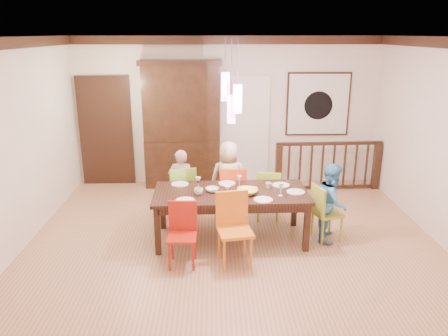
{
  "coord_description": "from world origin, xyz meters",
  "views": [
    {
      "loc": [
        -0.28,
        -6.08,
        2.95
      ],
      "look_at": [
        -0.12,
        0.15,
        1.01
      ],
      "focal_mm": 35.0,
      "sensor_mm": 36.0,
      "label": 1
    }
  ],
  "objects_px": {
    "china_hutch": "(182,125)",
    "person_end_right": "(332,202)",
    "chair_far_left": "(182,189)",
    "person_far_mid": "(229,179)",
    "dining_table": "(231,197)",
    "balustrade": "(328,165)",
    "person_far_left": "(181,184)",
    "chair_end_right": "(328,209)"
  },
  "relations": [
    {
      "from": "china_hutch",
      "to": "person_end_right",
      "type": "distance_m",
      "value": 3.47
    },
    {
      "from": "chair_far_left",
      "to": "person_far_mid",
      "type": "bearing_deg",
      "value": 178.21
    },
    {
      "from": "chair_far_left",
      "to": "china_hutch",
      "type": "height_order",
      "value": "china_hutch"
    },
    {
      "from": "dining_table",
      "to": "balustrade",
      "type": "relative_size",
      "value": 1.09
    },
    {
      "from": "person_end_right",
      "to": "person_far_mid",
      "type": "bearing_deg",
      "value": 75.25
    },
    {
      "from": "chair_far_left",
      "to": "balustrade",
      "type": "xyz_separation_m",
      "value": [
        2.74,
        1.36,
        -0.03
      ]
    },
    {
      "from": "dining_table",
      "to": "chair_far_left",
      "type": "distance_m",
      "value": 1.08
    },
    {
      "from": "china_hutch",
      "to": "person_far_mid",
      "type": "xyz_separation_m",
      "value": [
        0.86,
        -1.55,
        -0.6
      ]
    },
    {
      "from": "balustrade",
      "to": "person_end_right",
      "type": "bearing_deg",
      "value": -105.11
    },
    {
      "from": "china_hutch",
      "to": "chair_far_left",
      "type": "bearing_deg",
      "value": -87.07
    },
    {
      "from": "person_far_left",
      "to": "dining_table",
      "type": "bearing_deg",
      "value": 135.29
    },
    {
      "from": "chair_far_left",
      "to": "person_end_right",
      "type": "xyz_separation_m",
      "value": [
        2.25,
        -0.76,
        0.05
      ]
    },
    {
      "from": "dining_table",
      "to": "person_far_mid",
      "type": "distance_m",
      "value": 0.91
    },
    {
      "from": "person_end_right",
      "to": "dining_table",
      "type": "bearing_deg",
      "value": 106.63
    },
    {
      "from": "chair_end_right",
      "to": "person_far_left",
      "type": "bearing_deg",
      "value": 52.04
    },
    {
      "from": "person_far_left",
      "to": "chair_end_right",
      "type": "bearing_deg",
      "value": 160.86
    },
    {
      "from": "chair_end_right",
      "to": "dining_table",
      "type": "bearing_deg",
      "value": 72.44
    },
    {
      "from": "person_far_left",
      "to": "person_far_mid",
      "type": "xyz_separation_m",
      "value": [
        0.78,
        0.06,
        0.06
      ]
    },
    {
      "from": "balustrade",
      "to": "person_far_left",
      "type": "xyz_separation_m",
      "value": [
        -2.75,
        -1.26,
        0.08
      ]
    },
    {
      "from": "chair_end_right",
      "to": "china_hutch",
      "type": "bearing_deg",
      "value": 26.37
    },
    {
      "from": "person_end_right",
      "to": "person_far_left",
      "type": "bearing_deg",
      "value": 86.37
    },
    {
      "from": "dining_table",
      "to": "person_far_mid",
      "type": "bearing_deg",
      "value": 88.41
    },
    {
      "from": "dining_table",
      "to": "balustrade",
      "type": "bearing_deg",
      "value": 45.59
    },
    {
      "from": "dining_table",
      "to": "person_end_right",
      "type": "relative_size",
      "value": 1.94
    },
    {
      "from": "person_far_mid",
      "to": "person_end_right",
      "type": "bearing_deg",
      "value": 146.04
    },
    {
      "from": "balustrade",
      "to": "person_far_mid",
      "type": "height_order",
      "value": "person_far_mid"
    },
    {
      "from": "china_hutch",
      "to": "person_far_left",
      "type": "height_order",
      "value": "china_hutch"
    },
    {
      "from": "person_end_right",
      "to": "china_hutch",
      "type": "bearing_deg",
      "value": 60.7
    },
    {
      "from": "chair_far_left",
      "to": "chair_end_right",
      "type": "height_order",
      "value": "chair_far_left"
    },
    {
      "from": "chair_far_left",
      "to": "person_end_right",
      "type": "relative_size",
      "value": 0.8
    },
    {
      "from": "person_far_mid",
      "to": "person_end_right",
      "type": "distance_m",
      "value": 1.74
    },
    {
      "from": "chair_far_left",
      "to": "chair_end_right",
      "type": "distance_m",
      "value": 2.33
    },
    {
      "from": "chair_far_left",
      "to": "person_far_left",
      "type": "distance_m",
      "value": 0.11
    },
    {
      "from": "chair_far_left",
      "to": "chair_end_right",
      "type": "xyz_separation_m",
      "value": [
        2.19,
        -0.78,
        -0.05
      ]
    },
    {
      "from": "chair_far_left",
      "to": "person_end_right",
      "type": "distance_m",
      "value": 2.38
    },
    {
      "from": "dining_table",
      "to": "person_far_left",
      "type": "distance_m",
      "value": 1.15
    },
    {
      "from": "china_hutch",
      "to": "balustrade",
      "type": "relative_size",
      "value": 1.2
    },
    {
      "from": "chair_end_right",
      "to": "person_far_left",
      "type": "distance_m",
      "value": 2.37
    },
    {
      "from": "dining_table",
      "to": "chair_end_right",
      "type": "relative_size",
      "value": 2.66
    },
    {
      "from": "china_hutch",
      "to": "balustrade",
      "type": "xyz_separation_m",
      "value": [
        2.83,
        -0.35,
        -0.74
      ]
    },
    {
      "from": "dining_table",
      "to": "person_far_mid",
      "type": "height_order",
      "value": "person_far_mid"
    },
    {
      "from": "person_far_left",
      "to": "chair_far_left",
      "type": "bearing_deg",
      "value": 97.58
    }
  ]
}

